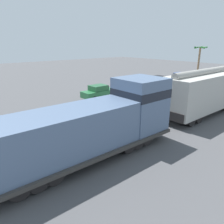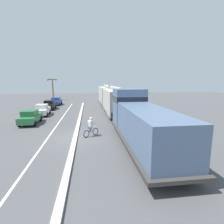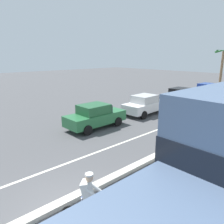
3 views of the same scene
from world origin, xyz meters
name	(u,v)px [view 3 (image 3 of 3)]	position (x,y,z in m)	size (l,w,h in m)	color
ground_plane	(57,208)	(0.00, 0.00, 0.00)	(120.00, 120.00, 0.00)	#4C4C4F
median_curb	(165,152)	(0.00, 6.00, 0.08)	(0.36, 36.00, 0.16)	beige
lane_stripe	(130,140)	(-2.40, 6.00, 0.00)	(0.14, 36.00, 0.01)	silver
parked_car_green	(95,116)	(-5.54, 5.95, 0.82)	(1.87, 4.22, 1.62)	#286B3D
parked_car_white	(145,105)	(-5.51, 11.19, 0.82)	(1.99, 4.28, 1.62)	silver
parked_car_black	(180,96)	(-5.66, 16.90, 0.82)	(1.89, 4.23, 1.62)	black
parked_car_blue	(207,90)	(-5.51, 22.55, 0.82)	(1.99, 4.28, 1.62)	#28479E
cyclist	(89,203)	(1.37, 0.29, 0.82)	(1.37, 1.12, 1.71)	black
palm_tree_near	(223,59)	(-7.84, 32.05, 4.24)	(2.68, 2.75, 5.76)	#846647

